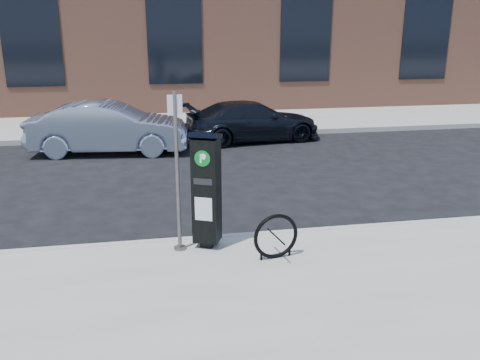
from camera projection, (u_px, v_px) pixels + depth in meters
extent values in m
plane|color=black|center=(223.00, 244.00, 8.18)|extent=(120.00, 120.00, 0.00)
cube|color=gray|center=(174.00, 107.00, 21.33)|extent=(60.00, 12.00, 0.15)
cube|color=#9E9B93|center=(223.00, 240.00, 8.14)|extent=(60.00, 0.12, 0.16)
cube|color=#9E9B93|center=(185.00, 136.00, 15.70)|extent=(60.00, 0.12, 0.16)
cube|color=#9B6046|center=(167.00, 10.00, 23.00)|extent=(28.00, 10.00, 8.00)
cube|color=black|center=(31.00, 36.00, 17.72)|extent=(2.00, 0.06, 3.50)
cube|color=black|center=(175.00, 35.00, 18.57)|extent=(2.00, 0.06, 3.50)
cube|color=black|center=(306.00, 35.00, 19.42)|extent=(2.00, 0.06, 3.50)
cube|color=black|center=(426.00, 35.00, 20.27)|extent=(2.00, 0.06, 3.50)
cube|color=black|center=(208.00, 243.00, 7.74)|extent=(0.25, 0.25, 0.09)
cube|color=black|center=(207.00, 191.00, 7.50)|extent=(0.47, 0.45, 1.59)
cube|color=black|center=(205.00, 135.00, 7.25)|extent=(0.52, 0.50, 0.15)
cylinder|color=#07561A|center=(202.00, 159.00, 7.19)|extent=(0.22, 0.11, 0.23)
cube|color=white|center=(202.00, 159.00, 7.19)|extent=(0.08, 0.04, 0.13)
cube|color=silver|center=(203.00, 209.00, 7.41)|extent=(0.24, 0.11, 0.35)
cube|color=black|center=(203.00, 182.00, 7.29)|extent=(0.26, 0.12, 0.09)
cylinder|color=#535049|center=(180.00, 248.00, 7.64)|extent=(0.19, 0.19, 0.03)
cylinder|color=#535049|center=(177.00, 174.00, 7.30)|extent=(0.06, 0.06, 2.36)
cube|color=silver|center=(175.00, 105.00, 7.01)|extent=(0.21, 0.04, 0.28)
torus|color=black|center=(276.00, 236.00, 7.26)|extent=(0.68, 0.16, 0.68)
cylinder|color=black|center=(261.00, 256.00, 7.26)|extent=(0.03, 0.03, 0.13)
cylinder|color=black|center=(290.00, 251.00, 7.41)|extent=(0.03, 0.03, 0.13)
imported|color=#8D9CB4|center=(109.00, 128.00, 13.80)|extent=(4.37, 1.92, 1.40)
imported|color=black|center=(252.00, 121.00, 15.31)|extent=(4.29, 2.18, 1.19)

